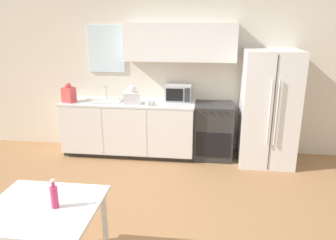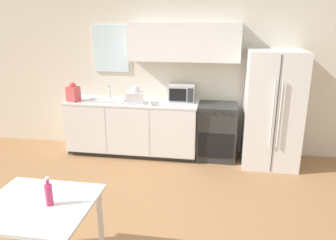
{
  "view_description": "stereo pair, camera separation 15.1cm",
  "coord_description": "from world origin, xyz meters",
  "px_view_note": "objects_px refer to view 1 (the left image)",
  "views": [
    {
      "loc": [
        0.77,
        -3.29,
        2.25
      ],
      "look_at": [
        0.3,
        0.56,
        1.05
      ],
      "focal_mm": 35.0,
      "sensor_mm": 36.0,
      "label": 1
    },
    {
      "loc": [
        0.92,
        -3.27,
        2.25
      ],
      "look_at": [
        0.3,
        0.56,
        1.05
      ],
      "focal_mm": 35.0,
      "sensor_mm": 36.0,
      "label": 2
    }
  ],
  "objects_px": {
    "microwave": "(179,93)",
    "coffee_mug": "(149,103)",
    "drink_bottle": "(54,196)",
    "oven_range": "(213,131)",
    "refrigerator": "(268,108)",
    "dining_table": "(44,219)"
  },
  "relations": [
    {
      "from": "microwave",
      "to": "drink_bottle",
      "type": "distance_m",
      "value": 3.19
    },
    {
      "from": "oven_range",
      "to": "drink_bottle",
      "type": "xyz_separation_m",
      "value": [
        -1.34,
        -2.98,
        0.4
      ]
    },
    {
      "from": "oven_range",
      "to": "drink_bottle",
      "type": "relative_size",
      "value": 3.64
    },
    {
      "from": "oven_range",
      "to": "refrigerator",
      "type": "height_order",
      "value": "refrigerator"
    },
    {
      "from": "oven_range",
      "to": "microwave",
      "type": "xyz_separation_m",
      "value": [
        -0.6,
        0.11,
        0.61
      ]
    },
    {
      "from": "oven_range",
      "to": "dining_table",
      "type": "relative_size",
      "value": 0.99
    },
    {
      "from": "oven_range",
      "to": "dining_table",
      "type": "bearing_deg",
      "value": -116.0
    },
    {
      "from": "oven_range",
      "to": "dining_table",
      "type": "height_order",
      "value": "oven_range"
    },
    {
      "from": "coffee_mug",
      "to": "drink_bottle",
      "type": "relative_size",
      "value": 0.45
    },
    {
      "from": "microwave",
      "to": "dining_table",
      "type": "distance_m",
      "value": 3.24
    },
    {
      "from": "refrigerator",
      "to": "microwave",
      "type": "bearing_deg",
      "value": 172.2
    },
    {
      "from": "refrigerator",
      "to": "dining_table",
      "type": "distance_m",
      "value": 3.71
    },
    {
      "from": "refrigerator",
      "to": "coffee_mug",
      "type": "relative_size",
      "value": 15.8
    },
    {
      "from": "drink_bottle",
      "to": "microwave",
      "type": "bearing_deg",
      "value": 76.52
    },
    {
      "from": "refrigerator",
      "to": "oven_range",
      "type": "bearing_deg",
      "value": 174.04
    },
    {
      "from": "oven_range",
      "to": "coffee_mug",
      "type": "relative_size",
      "value": 8.03
    },
    {
      "from": "microwave",
      "to": "drink_bottle",
      "type": "xyz_separation_m",
      "value": [
        -0.74,
        -3.09,
        -0.21
      ]
    },
    {
      "from": "dining_table",
      "to": "oven_range",
      "type": "bearing_deg",
      "value": 64.0
    },
    {
      "from": "refrigerator",
      "to": "drink_bottle",
      "type": "xyz_separation_m",
      "value": [
        -2.18,
        -2.9,
        -0.05
      ]
    },
    {
      "from": "microwave",
      "to": "coffee_mug",
      "type": "height_order",
      "value": "microwave"
    },
    {
      "from": "drink_bottle",
      "to": "oven_range",
      "type": "bearing_deg",
      "value": 65.78
    },
    {
      "from": "coffee_mug",
      "to": "drink_bottle",
      "type": "xyz_separation_m",
      "value": [
        -0.3,
        -2.72,
        -0.11
      ]
    }
  ]
}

